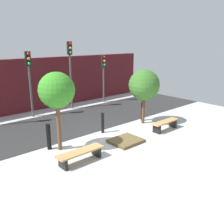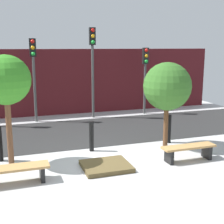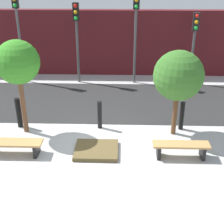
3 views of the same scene
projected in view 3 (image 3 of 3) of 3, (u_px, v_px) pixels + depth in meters
The scene contains 15 objects.
ground_plane at pixel (97, 148), 9.64m from camera, with size 18.00×18.00×0.00m, color #B4B4B4.
road_strip at pixel (104, 101), 12.95m from camera, with size 18.00×4.14×0.01m, color #292929.
building_facade at pixel (108, 43), 15.61m from camera, with size 16.20×0.50×3.19m, color #511419.
bench_left at pixel (12, 145), 9.22m from camera, with size 1.81×0.48×0.43m.
bench_right at pixel (181, 148), 9.06m from camera, with size 1.64×0.42×0.46m.
planter_bed at pixel (96, 150), 9.43m from camera, with size 1.30×1.13×0.12m, color brown.
tree_behind_left_bench at pixel (18, 63), 9.62m from camera, with size 1.38×1.38×3.11m.
tree_behind_right_bench at pixel (178, 76), 9.63m from camera, with size 1.58×1.58×2.83m.
bollard_far_left at pixel (19, 113), 10.71m from camera, with size 0.18×0.18×1.06m, color black.
bollard_left at pixel (100, 115), 10.65m from camera, with size 0.15×0.15×0.99m, color black.
bollard_center at pixel (182, 116), 10.56m from camera, with size 0.15×0.15×1.00m, color black.
traffic_light_west at pixel (17, 21), 13.97m from camera, with size 0.28×0.27×4.18m.
traffic_light_mid_west at pixel (77, 29), 14.04m from camera, with size 0.28×0.27×3.65m.
traffic_light_mid_east at pixel (136, 22), 13.82m from camera, with size 0.28×0.27×4.15m.
traffic_light_east at pixel (195, 35), 13.99m from camera, with size 0.28×0.27×3.25m.
Camera 3 is at (0.74, -8.21, 5.14)m, focal length 50.00 mm.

